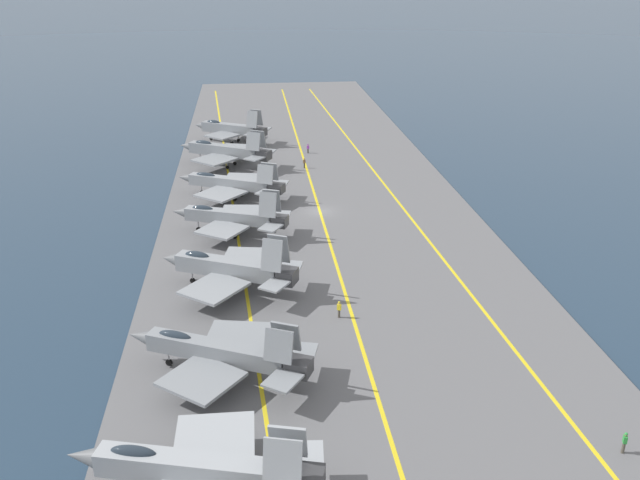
# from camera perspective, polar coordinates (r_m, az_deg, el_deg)

# --- Properties ---
(ground_plane) EXTENTS (2000.00, 2000.00, 0.00)m
(ground_plane) POSITION_cam_1_polar(r_m,az_deg,el_deg) (94.40, -0.02, 2.21)
(ground_plane) COLOR #23384C
(carrier_deck) EXTENTS (208.91, 42.99, 0.40)m
(carrier_deck) POSITION_cam_1_polar(r_m,az_deg,el_deg) (94.33, -0.02, 2.32)
(carrier_deck) COLOR slate
(carrier_deck) RESTS_ON ground
(deck_stripe_foul_line) EXTENTS (187.82, 9.36, 0.01)m
(deck_stripe_foul_line) POSITION_cam_1_polar(r_m,az_deg,el_deg) (96.17, 7.01, 2.68)
(deck_stripe_foul_line) COLOR yellow
(deck_stripe_foul_line) RESTS_ON carrier_deck
(deck_stripe_centerline) EXTENTS (188.02, 0.36, 0.01)m
(deck_stripe_centerline) POSITION_cam_1_polar(r_m,az_deg,el_deg) (94.26, -0.02, 2.44)
(deck_stripe_centerline) COLOR yellow
(deck_stripe_centerline) RESTS_ON carrier_deck
(deck_stripe_edge_line) EXTENTS (187.68, 11.97, 0.01)m
(deck_stripe_edge_line) POSITION_cam_1_polar(r_m,az_deg,el_deg) (93.81, -7.22, 2.15)
(deck_stripe_edge_line) COLOR yellow
(deck_stripe_edge_line) RESTS_ON carrier_deck
(parked_jet_nearest) EXTENTS (13.34, 17.07, 6.15)m
(parked_jet_nearest) POSITION_cam_1_polar(r_m,az_deg,el_deg) (46.16, -10.24, -18.46)
(parked_jet_nearest) COLOR #9EA3A8
(parked_jet_nearest) RESTS_ON carrier_deck
(parked_jet_second) EXTENTS (12.89, 16.57, 5.86)m
(parked_jet_second) POSITION_cam_1_polar(r_m,az_deg,el_deg) (57.64, -8.36, -9.32)
(parked_jet_second) COLOR gray
(parked_jet_second) RESTS_ON carrier_deck
(parked_jet_third) EXTENTS (14.02, 15.47, 6.72)m
(parked_jet_third) POSITION_cam_1_polar(r_m,az_deg,el_deg) (71.84, -7.58, -2.33)
(parked_jet_third) COLOR gray
(parked_jet_third) RESTS_ON carrier_deck
(parked_jet_fourth) EXTENTS (12.18, 15.48, 6.31)m
(parked_jet_fourth) POSITION_cam_1_polar(r_m,az_deg,el_deg) (86.07, -7.44, 1.95)
(parked_jet_fourth) COLOR gray
(parked_jet_fourth) RESTS_ON carrier_deck
(parked_jet_fifth) EXTENTS (13.59, 16.74, 5.79)m
(parked_jet_fifth) POSITION_cam_1_polar(r_m,az_deg,el_deg) (99.57, -7.40, 4.76)
(parked_jet_fifth) COLOR gray
(parked_jet_fifth) RESTS_ON carrier_deck
(parked_jet_sixth) EXTENTS (13.80, 16.78, 6.58)m
(parked_jet_sixth) POSITION_cam_1_polar(r_m,az_deg,el_deg) (115.32, -7.95, 7.46)
(parked_jet_sixth) COLOR gray
(parked_jet_sixth) RESTS_ON carrier_deck
(parked_jet_seventh) EXTENTS (12.40, 15.06, 6.67)m
(parked_jet_seventh) POSITION_cam_1_polar(r_m,az_deg,el_deg) (130.59, -7.51, 9.29)
(parked_jet_seventh) COLOR gray
(parked_jet_seventh) RESTS_ON carrier_deck
(crew_green_vest) EXTENTS (0.45, 0.37, 1.75)m
(crew_green_vest) POSITION_cam_1_polar(r_m,az_deg,el_deg) (54.58, 24.27, -15.23)
(crew_green_vest) COLOR #4C473D
(crew_green_vest) RESTS_ON carrier_deck
(crew_yellow_vest) EXTENTS (0.42, 0.46, 1.78)m
(crew_yellow_vest) POSITION_cam_1_polar(r_m,az_deg,el_deg) (66.50, 1.62, -5.80)
(crew_yellow_vest) COLOR #4C473D
(crew_yellow_vest) RESTS_ON carrier_deck
(crew_brown_vest) EXTENTS (0.36, 0.44, 1.70)m
(crew_brown_vest) POSITION_cam_1_polar(r_m,az_deg,el_deg) (113.85, -1.33, 6.53)
(crew_brown_vest) COLOR #383328
(crew_brown_vest) RESTS_ON carrier_deck
(crew_purple_vest) EXTENTS (0.44, 0.46, 1.67)m
(crew_purple_vest) POSITION_cam_1_polar(r_m,az_deg,el_deg) (122.84, -1.02, 7.75)
(crew_purple_vest) COLOR #383328
(crew_purple_vest) RESTS_ON carrier_deck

